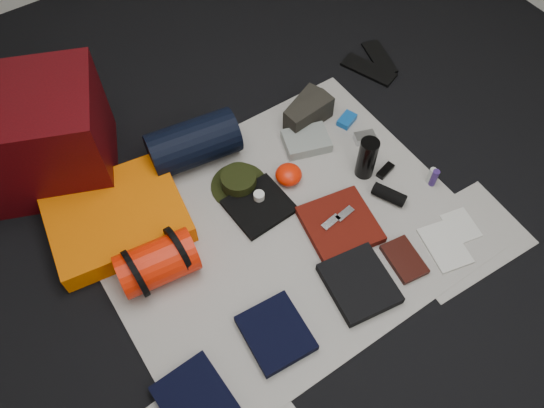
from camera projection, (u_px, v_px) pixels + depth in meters
floor at (281, 230)px, 2.45m from camera, size 4.50×4.50×0.02m
newspaper_mat at (281, 229)px, 2.44m from camera, size 1.60×1.30×0.01m
newspaper_sheet_front_right at (461, 239)px, 2.41m from camera, size 0.60×0.43×0.00m
red_cabinet at (37, 136)px, 2.42m from camera, size 0.75×0.70×0.51m
sleeping_pad at (117, 217)px, 2.41m from camera, size 0.66×0.57×0.11m
stuff_sack at (158, 263)px, 2.23m from camera, size 0.35×0.23×0.19m
sack_strap_left at (135, 274)px, 2.19m from camera, size 0.02×0.22×0.22m
sack_strap_right at (178, 250)px, 2.25m from camera, size 0.03×0.22×0.22m
navy_duffel at (193, 143)px, 2.57m from camera, size 0.46×0.29×0.23m
boonie_brim at (239, 186)px, 2.56m from camera, size 0.31×0.31×0.01m
boonie_crown at (239, 181)px, 2.53m from camera, size 0.17×0.17×0.08m
hiking_boot_left at (304, 108)px, 2.77m from camera, size 0.26×0.18×0.12m
hiking_boot_right at (309, 114)px, 2.73m from camera, size 0.28×0.13×0.13m
flip_flop_left at (369, 70)px, 3.01m from camera, size 0.22×0.33×0.02m
flip_flop_right at (379, 58)px, 3.06m from camera, size 0.18×0.30×0.02m
trousers_navy_a at (195, 400)px, 2.00m from camera, size 0.26×0.29×0.04m
trousers_navy_b at (276, 333)px, 2.14m from camera, size 0.26×0.29×0.04m
trousers_charcoal at (359, 284)px, 2.26m from camera, size 0.30×0.34×0.05m
black_tshirt at (259, 206)px, 2.49m from camera, size 0.29×0.27×0.03m
red_shirt at (340, 224)px, 2.43m from camera, size 0.36×0.36×0.04m
orange_stuff_sack at (289, 175)px, 2.55m from camera, size 0.15×0.15×0.08m
first_aid_pouch at (306, 141)px, 2.69m from camera, size 0.27×0.23×0.06m
water_bottle at (367, 158)px, 2.52m from camera, size 0.10×0.10×0.23m
speaker at (389, 195)px, 2.50m from camera, size 0.13×0.17×0.06m
compact_camera at (365, 138)px, 2.71m from camera, size 0.12×0.09×0.04m
cyan_case at (347, 120)px, 2.78m from camera, size 0.12×0.10×0.03m
toiletry_purple at (434, 178)px, 2.53m from camera, size 0.04×0.04×0.10m
toiletry_clear at (431, 176)px, 2.54m from camera, size 0.03×0.03×0.09m
paperback_book at (404, 259)px, 2.33m from camera, size 0.16×0.22×0.03m
map_booklet at (445, 246)px, 2.38m from camera, size 0.21×0.27×0.01m
map_printout at (461, 226)px, 2.44m from camera, size 0.16×0.19×0.01m
sunglasses at (385, 171)px, 2.60m from camera, size 0.11×0.06×0.03m
tape_roll at (259, 196)px, 2.48m from camera, size 0.05×0.05×0.03m
energy_bar_a at (331, 222)px, 2.40m from camera, size 0.10×0.05×0.01m
energy_bar_b at (345, 214)px, 2.42m from camera, size 0.10×0.05×0.01m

